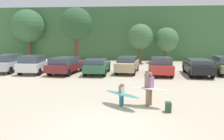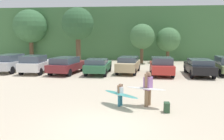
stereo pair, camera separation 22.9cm
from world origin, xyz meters
name	(u,v)px [view 2 (the right image)]	position (x,y,z in m)	size (l,w,h in m)	color
ground_plane	(101,127)	(0.00, 0.00, 0.00)	(120.00, 120.00, 0.00)	beige
hillside_ridge	(129,34)	(0.00, 29.75, 3.63)	(108.00, 12.00, 7.26)	#427042
tree_center_right	(30,26)	(-13.44, 23.05, 4.63)	(4.58, 4.58, 6.95)	brown
tree_right	(78,24)	(-5.86, 19.76, 4.75)	(3.89, 3.89, 6.76)	brown
tree_far_left	(142,37)	(1.93, 20.16, 3.24)	(3.01, 3.01, 4.77)	brown
tree_center_left	(168,40)	(5.16, 21.05, 2.87)	(2.96, 2.96, 4.37)	brown
parked_car_silver	(12,62)	(-10.44, 12.40, 0.87)	(1.87, 4.70, 1.65)	silver
parked_car_white	(36,64)	(-7.76, 11.78, 0.84)	(1.96, 4.03, 1.64)	white
parked_car_maroon	(67,65)	(-4.93, 11.81, 0.80)	(2.64, 4.70, 1.50)	maroon
parked_car_forest_green	(98,66)	(-2.07, 11.83, 0.75)	(1.93, 4.38, 1.39)	#2D6642
parked_car_tan	(128,64)	(0.56, 12.79, 0.79)	(2.21, 4.32, 1.47)	tan
parked_car_red	(161,66)	(3.44, 11.81, 0.80)	(1.90, 4.11, 1.57)	#B72D28
parked_car_black	(199,67)	(6.61, 11.94, 0.78)	(2.07, 4.53, 1.42)	black
person_adult	(148,87)	(1.86, 2.83, 0.96)	(0.48, 0.69, 1.70)	#8C6B4C
person_child	(120,93)	(0.53, 2.65, 0.63)	(0.31, 0.44, 1.11)	teal
surfboard_white	(146,88)	(1.75, 2.71, 0.89)	(1.99, 1.08, 0.12)	white
surfboard_teal	(121,94)	(0.56, 2.54, 0.62)	(2.02, 1.91, 0.15)	teal
backpack_dropped	(167,107)	(2.66, 1.95, 0.22)	(0.24, 0.34, 0.45)	#2D4C33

